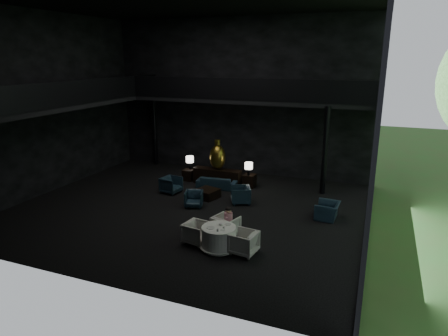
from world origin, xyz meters
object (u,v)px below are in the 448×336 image
at_px(lounge_armchair_south, 194,198).
at_px(window_armchair, 328,209).
at_px(table_lamp_left, 190,160).
at_px(dining_chair_east, 244,241).
at_px(lounge_armchair_west, 171,184).
at_px(dining_chair_west, 197,231).
at_px(console, 217,177).
at_px(coffee_table, 207,193).
at_px(side_table_right, 249,181).
at_px(child, 228,216).
at_px(side_table_left, 188,175).
at_px(table_lamp_right, 249,166).
at_px(bronze_urn, 218,157).
at_px(sofa, 217,181).
at_px(lounge_armchair_east, 241,194).
at_px(dining_table, 219,239).

xyz_separation_m(lounge_armchair_south, window_armchair, (5.35, 0.76, 0.03)).
bearing_deg(table_lamp_left, dining_chair_east, -51.98).
distance_m(lounge_armchair_west, dining_chair_west, 5.34).
xyz_separation_m(window_armchair, dining_chair_west, (-3.80, -3.75, 0.01)).
bearing_deg(console, table_lamp_left, 172.00).
distance_m(coffee_table, dining_chair_east, 5.37).
distance_m(side_table_right, child, 5.61).
xyz_separation_m(side_table_left, dining_chair_east, (5.13, -6.36, 0.15)).
bearing_deg(table_lamp_right, bronze_urn, 179.17).
distance_m(bronze_urn, side_table_right, 1.93).
distance_m(bronze_urn, lounge_armchair_south, 3.40).
xyz_separation_m(console, sofa, (0.23, -0.58, -0.04)).
bearing_deg(child, lounge_armchair_east, -78.04).
bearing_deg(side_table_left, table_lamp_right, -0.22).
distance_m(console, bronze_urn, 1.00).
bearing_deg(lounge_armchair_west, side_table_right, -46.15).
bearing_deg(bronze_urn, side_table_right, 4.97).
distance_m(lounge_armchair_east, child, 3.31).
height_order(sofa, dining_chair_west, dining_chair_west).
distance_m(side_table_left, table_lamp_right, 3.30).
height_order(console, lounge_armchair_east, lounge_armchair_east).
height_order(bronze_urn, side_table_right, bronze_urn).
bearing_deg(side_table_right, lounge_armchair_south, -111.57).
height_order(table_lamp_left, dining_chair_west, table_lamp_left).
bearing_deg(side_table_left, window_armchair, -18.86).
height_order(window_armchair, coffee_table, window_armchair).
height_order(side_table_right, dining_table, dining_table).
bearing_deg(child, console, -63.75).
relative_size(console, dining_table, 1.86).
bearing_deg(coffee_table, sofa, 94.71).
distance_m(side_table_right, lounge_armchair_west, 3.76).
relative_size(dining_chair_east, dining_chair_west, 1.06).
bearing_deg(side_table_left, console, -0.80).
bearing_deg(lounge_armchair_east, dining_chair_west, -26.30).
bearing_deg(side_table_right, table_lamp_left, 179.05).
bearing_deg(table_lamp_right, dining_chair_east, -73.09).
distance_m(console, lounge_armchair_east, 2.86).
height_order(lounge_armchair_west, dining_chair_west, lounge_armchair_west).
xyz_separation_m(bronze_urn, lounge_armchair_south, (0.27, -3.23, -1.02)).
bearing_deg(coffee_table, side_table_left, 133.73).
distance_m(table_lamp_left, dining_chair_west, 7.30).
bearing_deg(window_armchair, dining_chair_east, -25.77).
bearing_deg(side_table_right, lounge_armchair_west, -144.75).
distance_m(side_table_left, dining_table, 7.64).
distance_m(side_table_left, lounge_armchair_west, 2.03).
relative_size(side_table_left, side_table_right, 0.91).
xyz_separation_m(table_lamp_right, coffee_table, (-1.25, -2.02, -0.86)).
bearing_deg(console, lounge_armchair_south, -85.24).
xyz_separation_m(dining_chair_east, dining_chair_west, (-1.71, 0.14, -0.02)).
relative_size(window_armchair, dining_chair_east, 1.05).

